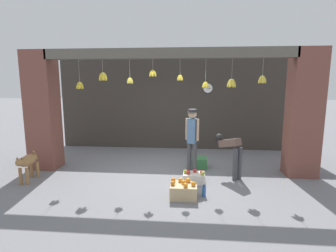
# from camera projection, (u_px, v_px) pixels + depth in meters

# --- Properties ---
(ground_plane) EXTENTS (60.00, 60.00, 0.00)m
(ground_plane) POSITION_uv_depth(u_px,v_px,m) (167.00, 175.00, 6.44)
(ground_plane) COLOR slate
(shop_back_wall) EXTENTS (7.79, 0.12, 3.03)m
(shop_back_wall) POSITION_uv_depth(u_px,v_px,m) (174.00, 104.00, 8.85)
(shop_back_wall) COLOR #38332D
(shop_back_wall) RESTS_ON ground_plane
(shop_pillar_left) EXTENTS (0.70, 0.60, 3.03)m
(shop_pillar_left) POSITION_uv_depth(u_px,v_px,m) (43.00, 111.00, 6.77)
(shop_pillar_left) COLOR brown
(shop_pillar_left) RESTS_ON ground_plane
(shop_pillar_right) EXTENTS (0.70, 0.60, 3.03)m
(shop_pillar_right) POSITION_uv_depth(u_px,v_px,m) (304.00, 114.00, 6.20)
(shop_pillar_right) COLOR brown
(shop_pillar_right) RESTS_ON ground_plane
(storefront_awning) EXTENTS (5.89, 0.29, 0.96)m
(storefront_awning) POSITION_uv_depth(u_px,v_px,m) (167.00, 56.00, 6.09)
(storefront_awning) COLOR #5B564C
(dog) EXTENTS (0.31, 0.90, 0.67)m
(dog) POSITION_uv_depth(u_px,v_px,m) (28.00, 162.00, 5.94)
(dog) COLOR #9E7042
(dog) RESTS_ON ground_plane
(shopkeeper) EXTENTS (0.32, 0.30, 1.62)m
(shopkeeper) POSITION_uv_depth(u_px,v_px,m) (192.00, 137.00, 6.30)
(shopkeeper) COLOR #424247
(shopkeeper) RESTS_ON ground_plane
(worker_stooping) EXTENTS (0.58, 0.67, 1.00)m
(worker_stooping) POSITION_uv_depth(u_px,v_px,m) (231.00, 151.00, 6.16)
(worker_stooping) COLOR #424247
(worker_stooping) RESTS_ON ground_plane
(fruit_crate_oranges) EXTENTS (0.52, 0.42, 0.35)m
(fruit_crate_oranges) POSITION_uv_depth(u_px,v_px,m) (184.00, 190.00, 5.14)
(fruit_crate_oranges) COLOR tan
(fruit_crate_oranges) RESTS_ON ground_plane
(fruit_crate_apples) EXTENTS (0.49, 0.37, 0.30)m
(fruit_crate_apples) POSITION_uv_depth(u_px,v_px,m) (194.00, 177.00, 5.93)
(fruit_crate_apples) COLOR silver
(fruit_crate_apples) RESTS_ON ground_plane
(produce_box_green) EXTENTS (0.47, 0.36, 0.28)m
(produce_box_green) POSITION_uv_depth(u_px,v_px,m) (198.00, 163.00, 6.94)
(produce_box_green) COLOR #387A42
(produce_box_green) RESTS_ON ground_plane
(water_bottle) EXTENTS (0.08, 0.08, 0.24)m
(water_bottle) POSITION_uv_depth(u_px,v_px,m) (204.00, 191.00, 5.20)
(water_bottle) COLOR #2D60AD
(water_bottle) RESTS_ON ground_plane
(wall_clock) EXTENTS (0.32, 0.03, 0.32)m
(wall_clock) POSITION_uv_depth(u_px,v_px,m) (208.00, 88.00, 8.59)
(wall_clock) COLOR black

